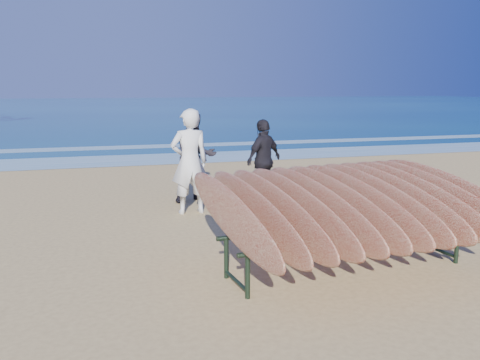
# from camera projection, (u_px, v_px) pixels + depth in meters

# --- Properties ---
(ground) EXTENTS (120.00, 120.00, 0.00)m
(ground) POSITION_uv_depth(u_px,v_px,m) (257.00, 261.00, 6.69)
(ground) COLOR tan
(ground) RESTS_ON ground
(ocean) EXTENTS (160.00, 160.00, 0.00)m
(ocean) POSITION_uv_depth(u_px,v_px,m) (110.00, 106.00, 58.64)
(ocean) COLOR navy
(ocean) RESTS_ON ground
(foam_near) EXTENTS (160.00, 160.00, 0.00)m
(foam_near) POSITION_uv_depth(u_px,v_px,m) (160.00, 159.00, 16.14)
(foam_near) COLOR white
(foam_near) RESTS_ON ground
(foam_far) EXTENTS (160.00, 160.00, 0.00)m
(foam_far) POSITION_uv_depth(u_px,v_px,m) (148.00, 147.00, 19.44)
(foam_far) COLOR white
(foam_far) RESTS_ON ground
(surfboard_rack) EXTENTS (3.45, 3.08, 1.33)m
(surfboard_rack) POSITION_uv_depth(u_px,v_px,m) (348.00, 204.00, 6.22)
(surfboard_rack) COLOR black
(surfboard_rack) RESTS_ON ground
(person_white) EXTENTS (0.71, 0.49, 1.89)m
(person_white) POSITION_uv_depth(u_px,v_px,m) (190.00, 162.00, 9.09)
(person_white) COLOR silver
(person_white) RESTS_ON ground
(person_dark_a) EXTENTS (0.97, 0.81, 1.79)m
(person_dark_a) POSITION_uv_depth(u_px,v_px,m) (195.00, 157.00, 10.00)
(person_dark_a) COLOR black
(person_dark_a) RESTS_ON ground
(person_dark_b) EXTENTS (1.02, 0.84, 1.63)m
(person_dark_b) POSITION_uv_depth(u_px,v_px,m) (264.00, 160.00, 10.23)
(person_dark_b) COLOR black
(person_dark_b) RESTS_ON ground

